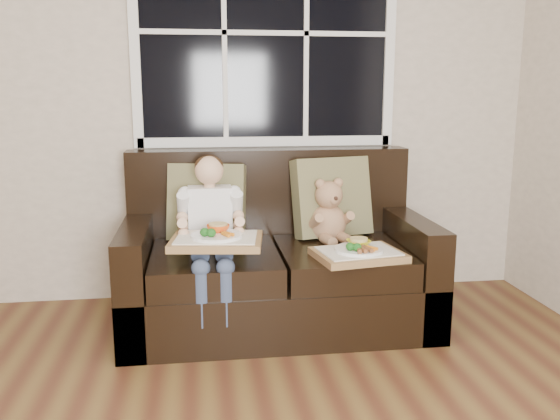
{
  "coord_description": "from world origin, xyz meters",
  "views": [
    {
      "loc": [
        0.14,
        -1.23,
        1.32
      ],
      "look_at": [
        0.57,
        1.85,
        0.68
      ],
      "focal_mm": 38.0,
      "sensor_mm": 36.0,
      "label": 1
    }
  ],
  "objects": [
    {
      "name": "window_back",
      "position": [
        0.57,
        2.48,
        1.65
      ],
      "size": [
        1.62,
        0.04,
        1.37
      ],
      "color": "black",
      "rests_on": "room_walls"
    },
    {
      "name": "loveseat",
      "position": [
        0.57,
        2.02,
        0.31
      ],
      "size": [
        1.7,
        0.92,
        0.96
      ],
      "color": "black",
      "rests_on": "ground"
    },
    {
      "name": "pillow_left",
      "position": [
        0.18,
        2.17,
        0.67
      ],
      "size": [
        0.48,
        0.29,
        0.46
      ],
      "rotation": [
        -0.21,
        0.0,
        -0.22
      ],
      "color": "olive",
      "rests_on": "loveseat"
    },
    {
      "name": "pillow_right",
      "position": [
        0.92,
        2.17,
        0.68
      ],
      "size": [
        0.5,
        0.31,
        0.48
      ],
      "rotation": [
        -0.21,
        0.0,
        0.24
      ],
      "color": "olive",
      "rests_on": "loveseat"
    },
    {
      "name": "child",
      "position": [
        0.2,
        1.9,
        0.63
      ],
      "size": [
        0.35,
        0.58,
        0.79
      ],
      "color": "white",
      "rests_on": "loveseat"
    },
    {
      "name": "teddy_bear",
      "position": [
        0.88,
        2.06,
        0.6
      ],
      "size": [
        0.25,
        0.3,
        0.38
      ],
      "rotation": [
        0.0,
        0.0,
        0.2
      ],
      "color": "tan",
      "rests_on": "loveseat"
    },
    {
      "name": "tray_left",
      "position": [
        0.22,
        1.68,
        0.58
      ],
      "size": [
        0.5,
        0.4,
        0.1
      ],
      "rotation": [
        0.0,
        0.0,
        -0.14
      ],
      "color": "#916441",
      "rests_on": "child"
    },
    {
      "name": "tray_right",
      "position": [
        0.95,
        1.66,
        0.48
      ],
      "size": [
        0.49,
        0.4,
        0.1
      ],
      "rotation": [
        0.0,
        0.0,
        0.17
      ],
      "color": "#916441",
      "rests_on": "loveseat"
    }
  ]
}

